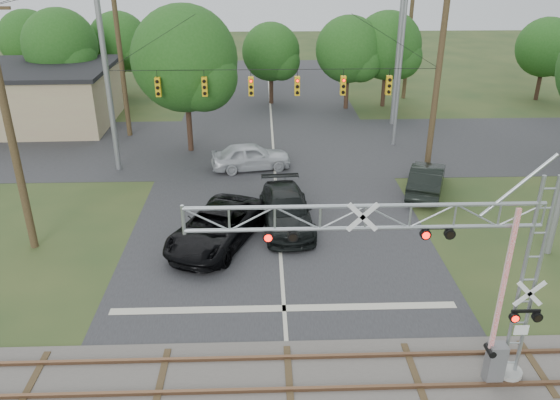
{
  "coord_description": "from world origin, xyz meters",
  "views": [
    {
      "loc": [
        -0.73,
        -11.32,
        12.32
      ],
      "look_at": [
        -0.09,
        7.5,
        3.58
      ],
      "focal_mm": 35.0,
      "sensor_mm": 36.0,
      "label": 1
    }
  ],
  "objects_px": {
    "crossing_gantry": "(429,264)",
    "traffic_signal_span": "(290,76)",
    "car_dark": "(286,210)",
    "streetlight": "(398,62)",
    "sedan_silver": "(251,156)",
    "pickup_black": "(216,227)"
  },
  "relations": [
    {
      "from": "car_dark",
      "to": "sedan_silver",
      "type": "xyz_separation_m",
      "value": [
        -1.8,
        7.57,
        -0.01
      ]
    },
    {
      "from": "crossing_gantry",
      "to": "car_dark",
      "type": "bearing_deg",
      "value": 108.35
    },
    {
      "from": "pickup_black",
      "to": "car_dark",
      "type": "relative_size",
      "value": 1.07
    },
    {
      "from": "crossing_gantry",
      "to": "traffic_signal_span",
      "type": "distance_m",
      "value": 18.65
    },
    {
      "from": "crossing_gantry",
      "to": "car_dark",
      "type": "relative_size",
      "value": 1.8
    },
    {
      "from": "traffic_signal_span",
      "to": "car_dark",
      "type": "distance_m",
      "value": 9.13
    },
    {
      "from": "crossing_gantry",
      "to": "streetlight",
      "type": "height_order",
      "value": "streetlight"
    },
    {
      "from": "traffic_signal_span",
      "to": "streetlight",
      "type": "height_order",
      "value": "traffic_signal_span"
    },
    {
      "from": "car_dark",
      "to": "streetlight",
      "type": "xyz_separation_m",
      "value": [
        7.69,
        11.76,
        4.77
      ]
    },
    {
      "from": "traffic_signal_span",
      "to": "streetlight",
      "type": "xyz_separation_m",
      "value": [
        7.16,
        4.01,
        -0.02
      ]
    },
    {
      "from": "traffic_signal_span",
      "to": "streetlight",
      "type": "relative_size",
      "value": 1.93
    },
    {
      "from": "car_dark",
      "to": "pickup_black",
      "type": "bearing_deg",
      "value": -157.04
    },
    {
      "from": "car_dark",
      "to": "streetlight",
      "type": "relative_size",
      "value": 0.57
    },
    {
      "from": "crossing_gantry",
      "to": "traffic_signal_span",
      "type": "height_order",
      "value": "traffic_signal_span"
    },
    {
      "from": "car_dark",
      "to": "streetlight",
      "type": "distance_m",
      "value": 14.84
    },
    {
      "from": "crossing_gantry",
      "to": "pickup_black",
      "type": "distance_m",
      "value": 11.71
    },
    {
      "from": "car_dark",
      "to": "sedan_silver",
      "type": "bearing_deg",
      "value": 99.0
    },
    {
      "from": "pickup_black",
      "to": "sedan_silver",
      "type": "distance_m",
      "value": 9.35
    },
    {
      "from": "sedan_silver",
      "to": "streetlight",
      "type": "xyz_separation_m",
      "value": [
        9.49,
        4.18,
        4.78
      ]
    },
    {
      "from": "streetlight",
      "to": "pickup_black",
      "type": "bearing_deg",
      "value": -129.14
    },
    {
      "from": "crossing_gantry",
      "to": "sedan_silver",
      "type": "bearing_deg",
      "value": 106.31
    },
    {
      "from": "crossing_gantry",
      "to": "pickup_black",
      "type": "relative_size",
      "value": 1.69
    }
  ]
}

